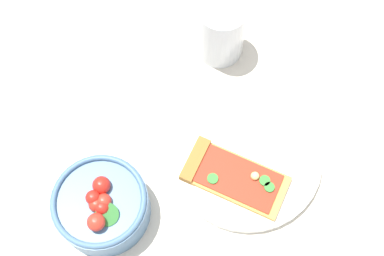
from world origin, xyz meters
The scene contains 5 objects.
ground_plane centered at (0.00, 0.00, 0.00)m, with size 2.40×2.40×0.00m, color beige.
plate centered at (0.03, 0.02, 0.01)m, with size 0.23×0.23×0.01m, color white.
pizza_slice_main centered at (0.02, -0.02, 0.02)m, with size 0.15×0.08×0.02m.
salad_bowl centered at (-0.13, -0.14, 0.04)m, with size 0.13×0.13×0.08m.
soda_glass centered at (-0.08, 0.18, 0.05)m, with size 0.08×0.08×0.11m.
Camera 1 is at (0.06, -0.26, 0.74)m, focal length 47.79 mm.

